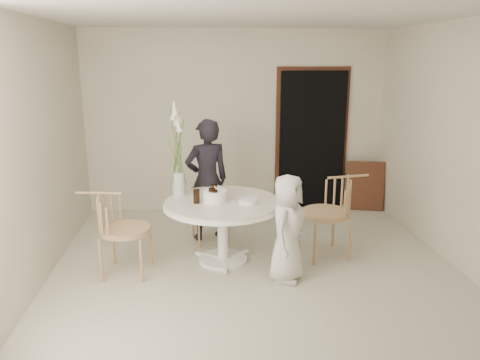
{
  "coord_description": "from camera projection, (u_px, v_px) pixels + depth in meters",
  "views": [
    {
      "loc": [
        -0.64,
        -4.76,
        2.29
      ],
      "look_at": [
        -0.15,
        0.3,
        0.95
      ],
      "focal_mm": 35.0,
      "sensor_mm": 36.0,
      "label": 1
    }
  ],
  "objects": [
    {
      "name": "ground",
      "position": [
        256.0,
        269.0,
        5.23
      ],
      "size": [
        4.5,
        4.5,
        0.0
      ],
      "primitive_type": "plane",
      "color": "beige",
      "rests_on": "ground"
    },
    {
      "name": "room_shell",
      "position": [
        257.0,
        125.0,
        4.82
      ],
      "size": [
        4.5,
        4.5,
        4.5
      ],
      "color": "silver",
      "rests_on": "ground"
    },
    {
      "name": "doorway",
      "position": [
        312.0,
        141.0,
        7.18
      ],
      "size": [
        1.0,
        0.1,
        2.1
      ],
      "primitive_type": "cube",
      "color": "black",
      "rests_on": "ground"
    },
    {
      "name": "door_trim",
      "position": [
        311.0,
        136.0,
        7.2
      ],
      "size": [
        1.12,
        0.03,
        2.22
      ],
      "primitive_type": "cube",
      "color": "#54321C",
      "rests_on": "ground"
    },
    {
      "name": "table",
      "position": [
        223.0,
        210.0,
        5.28
      ],
      "size": [
        1.33,
        1.33,
        0.73
      ],
      "color": "white",
      "rests_on": "ground"
    },
    {
      "name": "picture_frame",
      "position": [
        365.0,
        186.0,
        7.19
      ],
      "size": [
        0.59,
        0.3,
        0.75
      ],
      "primitive_type": "cube",
      "rotation": [
        -0.17,
        0.0,
        -0.24
      ],
      "color": "#54321C",
      "rests_on": "ground"
    },
    {
      "name": "chair_far",
      "position": [
        208.0,
        199.0,
        6.02
      ],
      "size": [
        0.5,
        0.53,
        0.81
      ],
      "rotation": [
        0.0,
        0.0,
        0.2
      ],
      "color": "tan",
      "rests_on": "ground"
    },
    {
      "name": "chair_right",
      "position": [
        337.0,
        204.0,
        5.47
      ],
      "size": [
        0.63,
        0.6,
        0.97
      ],
      "rotation": [
        0.0,
        0.0,
        -1.4
      ],
      "color": "tan",
      "rests_on": "ground"
    },
    {
      "name": "chair_left",
      "position": [
        112.0,
        221.0,
        4.98
      ],
      "size": [
        0.6,
        0.56,
        0.93
      ],
      "rotation": [
        0.0,
        0.0,
        1.43
      ],
      "color": "tan",
      "rests_on": "ground"
    },
    {
      "name": "girl",
      "position": [
        207.0,
        180.0,
        5.93
      ],
      "size": [
        0.66,
        0.53,
        1.56
      ],
      "primitive_type": "imported",
      "rotation": [
        0.0,
        0.0,
        3.45
      ],
      "color": "black",
      "rests_on": "ground"
    },
    {
      "name": "boy",
      "position": [
        287.0,
        228.0,
        4.85
      ],
      "size": [
        0.59,
        0.67,
        1.15
      ],
      "primitive_type": "imported",
      "rotation": [
        0.0,
        0.0,
        1.06
      ],
      "color": "silver",
      "rests_on": "ground"
    },
    {
      "name": "birthday_cake",
      "position": [
        215.0,
        196.0,
        5.22
      ],
      "size": [
        0.27,
        0.27,
        0.18
      ],
      "rotation": [
        0.0,
        0.0,
        -0.12
      ],
      "color": "white",
      "rests_on": "table"
    },
    {
      "name": "cola_tumbler_a",
      "position": [
        212.0,
        195.0,
        5.17
      ],
      "size": [
        0.08,
        0.08,
        0.16
      ],
      "primitive_type": "cylinder",
      "rotation": [
        0.0,
        0.0,
        -0.08
      ],
      "color": "black",
      "rests_on": "table"
    },
    {
      "name": "cola_tumbler_b",
      "position": [
        215.0,
        197.0,
        5.14
      ],
      "size": [
        0.07,
        0.07,
        0.15
      ],
      "primitive_type": "cylinder",
      "rotation": [
        0.0,
        0.0,
        0.0
      ],
      "color": "black",
      "rests_on": "table"
    },
    {
      "name": "cola_tumbler_c",
      "position": [
        197.0,
        196.0,
        5.15
      ],
      "size": [
        0.09,
        0.09,
        0.16
      ],
      "primitive_type": "cylinder",
      "rotation": [
        0.0,
        0.0,
        0.35
      ],
      "color": "black",
      "rests_on": "table"
    },
    {
      "name": "cola_tumbler_d",
      "position": [
        214.0,
        191.0,
        5.37
      ],
      "size": [
        0.08,
        0.08,
        0.15
      ],
      "primitive_type": "cylinder",
      "rotation": [
        0.0,
        0.0,
        -0.14
      ],
      "color": "black",
      "rests_on": "table"
    },
    {
      "name": "plate_stack",
      "position": [
        248.0,
        201.0,
        5.15
      ],
      "size": [
        0.23,
        0.23,
        0.05
      ],
      "primitive_type": "cylinder",
      "rotation": [
        0.0,
        0.0,
        0.15
      ],
      "color": "white",
      "rests_on": "table"
    },
    {
      "name": "flower_vase",
      "position": [
        178.0,
        157.0,
        5.33
      ],
      "size": [
        0.15,
        0.15,
        1.12
      ],
      "rotation": [
        0.0,
        0.0,
        -0.1
      ],
      "color": "silver",
      "rests_on": "table"
    }
  ]
}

